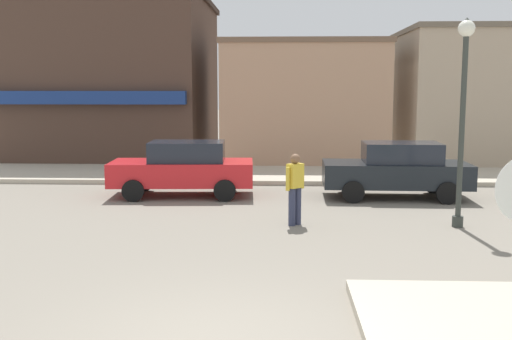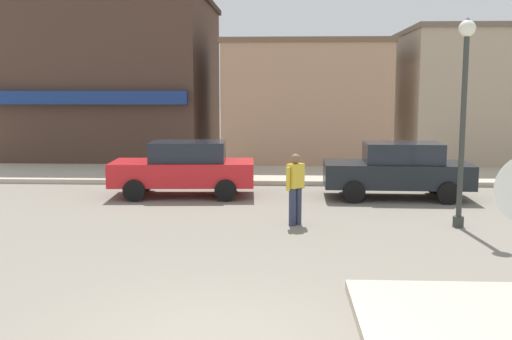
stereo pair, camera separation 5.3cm
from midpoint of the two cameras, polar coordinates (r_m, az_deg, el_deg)
kerb_far at (r=20.86m, az=0.49°, el=-0.41°), size 80.00×4.00×0.15m
lamp_post at (r=13.73m, az=19.33°, el=6.98°), size 0.36×0.36×4.54m
parked_car_nearest at (r=17.10m, az=-6.75°, el=0.21°), size 4.09×2.05×1.56m
parked_car_second at (r=17.12m, az=13.44°, el=0.06°), size 4.04×1.95×1.56m
pedestrian_crossing_near at (r=13.37m, az=3.89°, el=-1.62°), size 0.46×0.45×1.61m
building_corner_shop at (r=28.20m, az=-13.02°, el=8.56°), size 8.58×9.56×7.05m
building_storefront_left_near at (r=24.97m, az=4.71°, el=6.43°), size 6.59×5.19×4.93m
building_storefront_left_mid at (r=26.90m, az=19.22°, el=6.65°), size 5.41×7.30×5.43m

